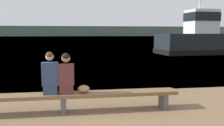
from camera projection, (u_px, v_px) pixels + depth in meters
water_surface at (72, 37)px, 125.67m from camera, size 240.00×240.00×0.00m
far_shoreline at (72, 31)px, 198.13m from camera, size 600.00×12.00×7.27m
bench_main at (63, 97)px, 5.99m from camera, size 5.65×0.48×0.47m
person_left at (50, 76)px, 5.89m from camera, size 0.38×0.39×1.01m
person_right at (66, 76)px, 5.95m from camera, size 0.38×0.39×0.98m
shopping_bag at (84, 89)px, 6.05m from camera, size 0.29×0.23×0.18m
tugboat_red at (198, 40)px, 23.08m from camera, size 7.42×4.03×6.47m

